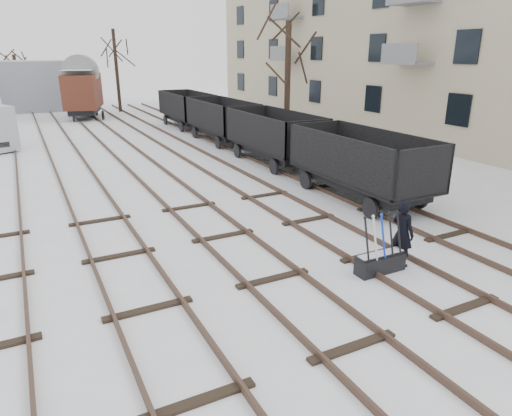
{
  "coord_description": "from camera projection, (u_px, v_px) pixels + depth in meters",
  "views": [
    {
      "loc": [
        -4.82,
        -8.49,
        5.16
      ],
      "look_at": [
        0.47,
        1.78,
        1.2
      ],
      "focal_mm": 32.0,
      "sensor_mm": 36.0,
      "label": 1
    }
  ],
  "objects": [
    {
      "name": "tracks",
      "position": [
        137.0,
        161.0,
        22.38
      ],
      "size": [
        13.9,
        52.0,
        0.16
      ],
      "color": "black",
      "rests_on": "ground"
    },
    {
      "name": "ground",
      "position": [
        273.0,
        280.0,
        10.9
      ],
      "size": [
        120.0,
        120.0,
        0.0
      ],
      "primitive_type": "plane",
      "color": "white",
      "rests_on": "ground"
    },
    {
      "name": "shed_right",
      "position": [
        24.0,
        85.0,
        42.09
      ],
      "size": [
        7.0,
        6.0,
        4.5
      ],
      "color": "#9197A4",
      "rests_on": "ground"
    },
    {
      "name": "box_van_wagon",
      "position": [
        83.0,
        90.0,
        36.86
      ],
      "size": [
        3.97,
        5.61,
        3.87
      ],
      "rotation": [
        0.0,
        0.0,
        -0.28
      ],
      "color": "black",
      "rests_on": "ground"
    },
    {
      "name": "tree_far_left",
      "position": [
        18.0,
        84.0,
        40.86
      ],
      "size": [
        0.3,
        0.3,
        4.98
      ],
      "primitive_type": "cylinder",
      "color": "black",
      "rests_on": "ground"
    },
    {
      "name": "freight_wagon_c",
      "position": [
        222.0,
        126.0,
        27.49
      ],
      "size": [
        2.39,
        5.98,
        2.44
      ],
      "color": "black",
      "rests_on": "ground"
    },
    {
      "name": "apartment_block",
      "position": [
        442.0,
        4.0,
        28.71
      ],
      "size": [
        10.12,
        45.0,
        16.1
      ],
      "color": "#C0B094",
      "rests_on": "ground"
    },
    {
      "name": "freight_wagon_d",
      "position": [
        187.0,
        114.0,
        32.87
      ],
      "size": [
        2.39,
        5.98,
        2.44
      ],
      "color": "black",
      "rests_on": "ground"
    },
    {
      "name": "tree_far_right",
      "position": [
        117.0,
        71.0,
        40.54
      ],
      "size": [
        0.3,
        0.3,
        7.09
      ],
      "primitive_type": "cylinder",
      "color": "black",
      "rests_on": "ground"
    },
    {
      "name": "ground_frame",
      "position": [
        380.0,
        261.0,
        11.2
      ],
      "size": [
        1.3,
        0.42,
        1.49
      ],
      "rotation": [
        0.0,
        0.0,
        0.0
      ],
      "color": "black",
      "rests_on": "ground"
    },
    {
      "name": "tree_near",
      "position": [
        287.0,
        91.0,
        23.01
      ],
      "size": [
        0.3,
        0.3,
        6.6
      ],
      "primitive_type": "cylinder",
      "color": "black",
      "rests_on": "ground"
    },
    {
      "name": "freight_wagon_b",
      "position": [
        274.0,
        144.0,
        22.11
      ],
      "size": [
        2.39,
        5.98,
        2.44
      ],
      "color": "black",
      "rests_on": "ground"
    },
    {
      "name": "worker",
      "position": [
        403.0,
        233.0,
        11.42
      ],
      "size": [
        0.5,
        0.68,
        1.73
      ],
      "primitive_type": "imported",
      "rotation": [
        0.0,
        0.0,
        1.71
      ],
      "color": "black",
      "rests_on": "ground"
    },
    {
      "name": "freight_wagon_a",
      "position": [
        360.0,
        174.0,
        16.72
      ],
      "size": [
        2.39,
        5.98,
        2.44
      ],
      "color": "black",
      "rests_on": "ground"
    }
  ]
}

